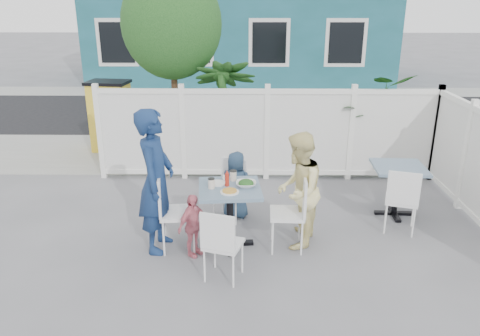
{
  "coord_description": "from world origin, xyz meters",
  "views": [
    {
      "loc": [
        -0.24,
        -5.4,
        3.03
      ],
      "look_at": [
        -0.33,
        0.39,
        0.92
      ],
      "focal_mm": 35.0,
      "sensor_mm": 36.0,
      "label": 1
    }
  ],
  "objects_px": {
    "utility_cabinet": "(111,118)",
    "boy": "(236,185)",
    "chair_back": "(231,185)",
    "man": "(156,181)",
    "toddler": "(193,225)",
    "spare_table": "(398,177)",
    "main_table": "(230,201)",
    "woman": "(298,191)",
    "chair_near": "(221,241)",
    "chair_left": "(171,206)",
    "chair_right": "(294,207)"
  },
  "relations": [
    {
      "from": "spare_table",
      "to": "woman",
      "type": "distance_m",
      "value": 1.79
    },
    {
      "from": "chair_right",
      "to": "chair_near",
      "type": "xyz_separation_m",
      "value": [
        -0.88,
        -0.77,
        -0.06
      ]
    },
    {
      "from": "utility_cabinet",
      "to": "chair_near",
      "type": "bearing_deg",
      "value": -55.26
    },
    {
      "from": "woman",
      "to": "toddler",
      "type": "relative_size",
      "value": 1.85
    },
    {
      "from": "woman",
      "to": "chair_left",
      "type": "bearing_deg",
      "value": -69.44
    },
    {
      "from": "utility_cabinet",
      "to": "toddler",
      "type": "height_order",
      "value": "utility_cabinet"
    },
    {
      "from": "chair_back",
      "to": "woman",
      "type": "xyz_separation_m",
      "value": [
        0.87,
        -0.79,
        0.25
      ]
    },
    {
      "from": "spare_table",
      "to": "toddler",
      "type": "xyz_separation_m",
      "value": [
        -2.85,
        -1.21,
        -0.18
      ]
    },
    {
      "from": "chair_near",
      "to": "chair_back",
      "type": "bearing_deg",
      "value": 105.27
    },
    {
      "from": "main_table",
      "to": "spare_table",
      "type": "bearing_deg",
      "value": 21.61
    },
    {
      "from": "chair_back",
      "to": "toddler",
      "type": "relative_size",
      "value": 1.07
    },
    {
      "from": "boy",
      "to": "toddler",
      "type": "xyz_separation_m",
      "value": [
        -0.51,
        -1.11,
        -0.09
      ]
    },
    {
      "from": "chair_right",
      "to": "main_table",
      "type": "bearing_deg",
      "value": 88.16
    },
    {
      "from": "chair_back",
      "to": "toddler",
      "type": "bearing_deg",
      "value": 89.69
    },
    {
      "from": "boy",
      "to": "toddler",
      "type": "bearing_deg",
      "value": 79.29
    },
    {
      "from": "utility_cabinet",
      "to": "boy",
      "type": "relative_size",
      "value": 1.41
    },
    {
      "from": "utility_cabinet",
      "to": "chair_back",
      "type": "height_order",
      "value": "utility_cabinet"
    },
    {
      "from": "spare_table",
      "to": "toddler",
      "type": "distance_m",
      "value": 3.1
    },
    {
      "from": "chair_near",
      "to": "woman",
      "type": "xyz_separation_m",
      "value": [
        0.93,
        0.87,
        0.24
      ]
    },
    {
      "from": "main_table",
      "to": "man",
      "type": "relative_size",
      "value": 0.46
    },
    {
      "from": "toddler",
      "to": "woman",
      "type": "bearing_deg",
      "value": -39.63
    },
    {
      "from": "utility_cabinet",
      "to": "chair_back",
      "type": "relative_size",
      "value": 1.62
    },
    {
      "from": "boy",
      "to": "chair_near",
      "type": "bearing_deg",
      "value": 99.54
    },
    {
      "from": "toddler",
      "to": "boy",
      "type": "bearing_deg",
      "value": 12.58
    },
    {
      "from": "boy",
      "to": "spare_table",
      "type": "bearing_deg",
      "value": -163.83
    },
    {
      "from": "chair_left",
      "to": "toddler",
      "type": "bearing_deg",
      "value": 51.91
    },
    {
      "from": "chair_left",
      "to": "toddler",
      "type": "xyz_separation_m",
      "value": [
        0.29,
        -0.17,
        -0.18
      ]
    },
    {
      "from": "utility_cabinet",
      "to": "spare_table",
      "type": "relative_size",
      "value": 1.84
    },
    {
      "from": "utility_cabinet",
      "to": "toddler",
      "type": "bearing_deg",
      "value": -56.15
    },
    {
      "from": "boy",
      "to": "chair_back",
      "type": "bearing_deg",
      "value": 23.73
    },
    {
      "from": "spare_table",
      "to": "man",
      "type": "height_order",
      "value": "man"
    },
    {
      "from": "main_table",
      "to": "chair_near",
      "type": "bearing_deg",
      "value": -94.82
    },
    {
      "from": "toddler",
      "to": "spare_table",
      "type": "bearing_deg",
      "value": -29.92
    },
    {
      "from": "chair_back",
      "to": "boy",
      "type": "xyz_separation_m",
      "value": [
        0.07,
        0.01,
        -0.01
      ]
    },
    {
      "from": "main_table",
      "to": "toddler",
      "type": "xyz_separation_m",
      "value": [
        -0.45,
        -0.25,
        -0.22
      ]
    },
    {
      "from": "main_table",
      "to": "chair_left",
      "type": "height_order",
      "value": "chair_left"
    },
    {
      "from": "utility_cabinet",
      "to": "woman",
      "type": "relative_size",
      "value": 0.93
    },
    {
      "from": "chair_left",
      "to": "boy",
      "type": "height_order",
      "value": "chair_left"
    },
    {
      "from": "chair_left",
      "to": "woman",
      "type": "xyz_separation_m",
      "value": [
        1.6,
        0.13,
        0.17
      ]
    },
    {
      "from": "utility_cabinet",
      "to": "chair_near",
      "type": "height_order",
      "value": "utility_cabinet"
    },
    {
      "from": "chair_right",
      "to": "boy",
      "type": "xyz_separation_m",
      "value": [
        -0.75,
        0.91,
        -0.08
      ]
    },
    {
      "from": "spare_table",
      "to": "boy",
      "type": "height_order",
      "value": "boy"
    },
    {
      "from": "chair_right",
      "to": "woman",
      "type": "relative_size",
      "value": 0.65
    },
    {
      "from": "chair_back",
      "to": "man",
      "type": "xyz_separation_m",
      "value": [
        -0.89,
        -0.91,
        0.41
      ]
    },
    {
      "from": "man",
      "to": "spare_table",
      "type": "bearing_deg",
      "value": -68.69
    },
    {
      "from": "spare_table",
      "to": "man",
      "type": "xyz_separation_m",
      "value": [
        -3.31,
        -1.02,
        0.32
      ]
    },
    {
      "from": "main_table",
      "to": "spare_table",
      "type": "relative_size",
      "value": 1.1
    },
    {
      "from": "chair_right",
      "to": "man",
      "type": "bearing_deg",
      "value": 92.35
    },
    {
      "from": "main_table",
      "to": "boy",
      "type": "distance_m",
      "value": 0.87
    },
    {
      "from": "spare_table",
      "to": "chair_right",
      "type": "relative_size",
      "value": 0.78
    }
  ]
}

